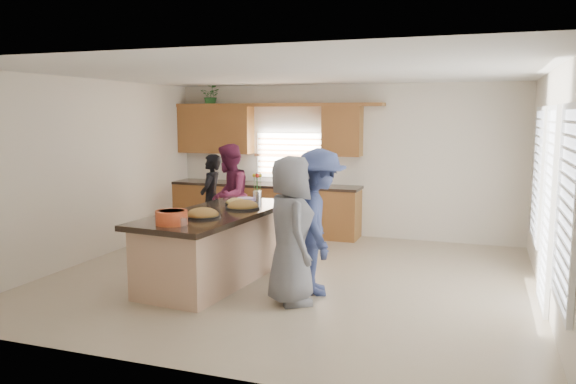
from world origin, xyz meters
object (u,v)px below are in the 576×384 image
at_px(salad_bowl, 172,217).
at_px(woman_left_back, 211,199).
at_px(woman_left_front, 291,220).
at_px(woman_right_back, 318,222).
at_px(woman_left_mid, 229,196).
at_px(woman_right_front, 291,230).
at_px(island, 217,247).

bearing_deg(salad_bowl, woman_left_back, 108.52).
relative_size(woman_left_front, woman_right_back, 0.89).
relative_size(woman_left_mid, woman_right_front, 0.99).
bearing_deg(woman_right_front, woman_left_front, -12.57).
bearing_deg(woman_left_mid, woman_right_front, 28.98).
distance_m(salad_bowl, woman_left_mid, 2.85).
distance_m(island, woman_left_back, 2.30).
xyz_separation_m(island, woman_right_front, (1.26, -0.58, 0.44)).
relative_size(island, woman_right_back, 1.52).
bearing_deg(woman_left_mid, island, 10.20).
bearing_deg(woman_left_mid, woman_left_front, 38.63).
xyz_separation_m(woman_left_front, woman_right_back, (0.54, -0.50, 0.10)).
xyz_separation_m(island, woman_left_back, (-1.10, 1.99, 0.33)).
height_order(salad_bowl, woman_left_front, woman_left_front).
distance_m(woman_left_front, woman_right_front, 1.04).
distance_m(woman_right_back, woman_right_front, 0.52).
bearing_deg(salad_bowl, woman_right_front, 17.36).
relative_size(woman_left_back, woman_right_front, 0.88).
height_order(woman_left_mid, woman_right_front, woman_right_front).
xyz_separation_m(salad_bowl, woman_left_front, (1.02, 1.40, -0.23)).
distance_m(salad_bowl, woman_right_back, 1.81).
relative_size(woman_left_back, woman_left_mid, 0.89).
height_order(woman_left_back, woman_right_back, woman_right_back).
bearing_deg(woman_right_front, woman_left_mid, 7.39).
bearing_deg(woman_right_back, salad_bowl, 101.02).
relative_size(woman_right_back, woman_right_front, 1.03).
xyz_separation_m(woman_left_mid, woman_right_back, (2.13, -1.89, 0.04)).
height_order(woman_left_mid, woman_right_back, woman_right_back).
relative_size(woman_left_back, woman_left_front, 0.96).
bearing_deg(island, woman_left_front, 28.93).
distance_m(woman_left_back, woman_right_front, 3.49).
distance_m(woman_left_mid, woman_right_back, 2.85).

